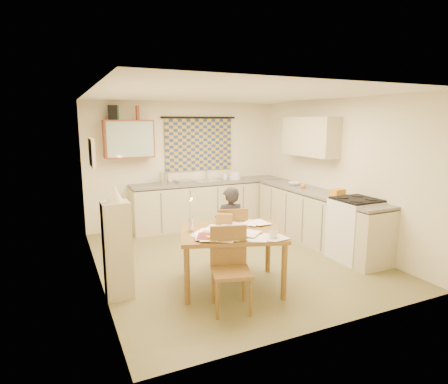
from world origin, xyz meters
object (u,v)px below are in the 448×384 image
counter_back (212,203)px  person (230,229)px  counter_right (317,217)px  dining_table (232,259)px  chair_far (230,250)px  shelf_stand (117,250)px  stove (355,229)px

counter_back → person: (-0.71, -2.36, 0.16)m
counter_right → person: person is taller
dining_table → counter_right: bearing=43.6°
chair_far → shelf_stand: size_ratio=0.79×
counter_back → stove: (1.23, -2.78, 0.03)m
counter_right → person: (-1.94, -0.51, 0.16)m
stove → counter_back: bearing=113.9°
stove → dining_table: bearing=-177.5°
stove → shelf_stand: 3.55m
counter_back → dining_table: 3.02m
stove → shelf_stand: (-3.54, 0.21, 0.11)m
dining_table → shelf_stand: bearing=-174.3°
counter_back → counter_right: bearing=-56.3°
counter_back → counter_right: same height
counter_back → shelf_stand: shelf_stand is taller
shelf_stand → chair_far: bearing=8.0°
shelf_stand → counter_right: bearing=11.4°
counter_back → counter_right: 2.22m
counter_right → dining_table: 2.39m
shelf_stand → dining_table: bearing=-12.6°
counter_right → chair_far: size_ratio=3.14×
counter_right → dining_table: size_ratio=1.94×
dining_table → person: bearing=85.2°
stove → chair_far: stove is taller
person → chair_far: bearing=-120.7°
person → counter_back: bearing=-102.4°
person → dining_table: bearing=71.3°
person → shelf_stand: size_ratio=1.03×
stove → shelf_stand: shelf_stand is taller
counter_right → chair_far: bearing=-165.8°
dining_table → person: size_ratio=1.24×
stove → chair_far: bearing=167.2°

